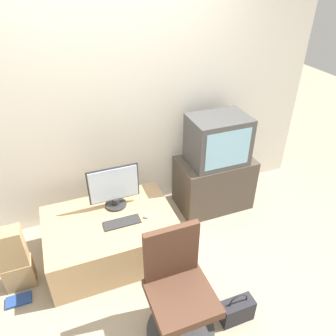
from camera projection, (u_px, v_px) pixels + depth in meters
ground_plane at (162, 297)px, 2.78m from camera, size 12.00×12.00×0.00m
wall_back at (113, 98)px, 3.11m from camera, size 4.40×0.05×2.60m
desk at (112, 237)px, 3.09m from camera, size 1.18×0.83×0.42m
side_stand at (214, 182)px, 3.67m from camera, size 0.80×0.50×0.60m
main_monitor at (114, 187)px, 3.03m from camera, size 0.48×0.20×0.43m
keyboard at (122, 222)px, 2.93m from camera, size 0.33×0.12×0.01m
mouse at (147, 216)px, 2.99m from camera, size 0.05×0.04×0.03m
crt_tv at (218, 140)px, 3.34m from camera, size 0.59×0.43×0.51m
office_chair at (178, 294)px, 2.37m from camera, size 0.53×0.53×0.90m
cardboard_box_lower at (19, 273)px, 2.83m from camera, size 0.25×0.16×0.26m
cardboard_box_upper at (10, 248)px, 2.66m from camera, size 0.23×0.15×0.36m
handbag at (237, 310)px, 2.56m from camera, size 0.27×0.12×0.30m
book at (19, 300)px, 2.74m from camera, size 0.20×0.11×0.02m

